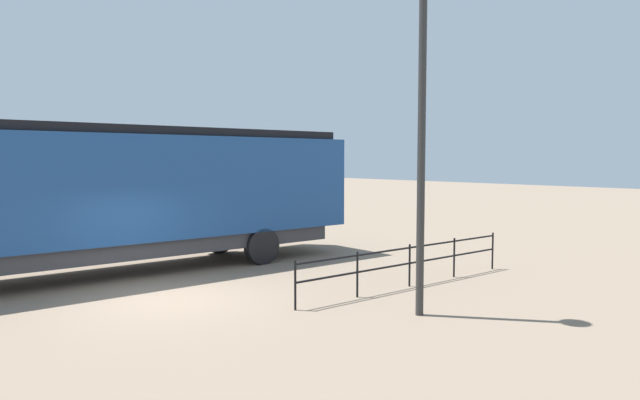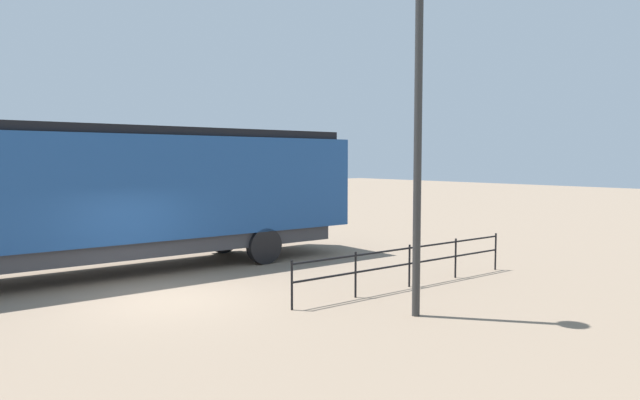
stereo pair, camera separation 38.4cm
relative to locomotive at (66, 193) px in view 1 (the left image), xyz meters
name	(u,v)px [view 1 (the left image)]	position (x,y,z in m)	size (l,w,h in m)	color
ground_plane	(166,300)	(3.65, 1.08, -2.30)	(120.00, 120.00, 0.00)	#84705B
locomotive	(66,193)	(0.00, 0.00, 0.00)	(2.94, 17.86, 4.07)	navy
lamp_post	(423,61)	(8.13, 4.54, 2.83)	(0.55, 0.55, 7.18)	#2D2D2D
platform_fence	(410,259)	(6.22, 6.38, -1.61)	(0.05, 7.21, 1.06)	black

